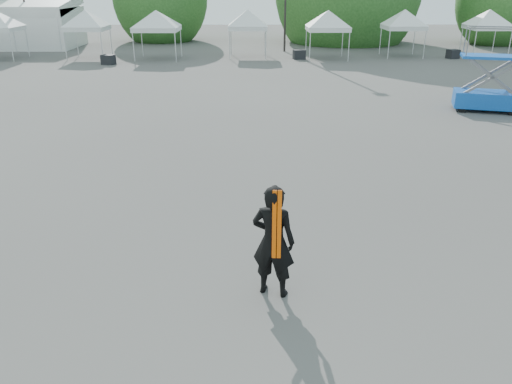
{
  "coord_description": "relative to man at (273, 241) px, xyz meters",
  "views": [
    {
      "loc": [
        0.42,
        -9.17,
        5.08
      ],
      "look_at": [
        0.49,
        -0.17,
        1.3
      ],
      "focal_mm": 35.0,
      "sensor_mm": 36.0,
      "label": 1
    }
  ],
  "objects": [
    {
      "name": "ground",
      "position": [
        -0.77,
        1.69,
        -1.03
      ],
      "size": [
        120.0,
        120.0,
        0.0
      ],
      "primitive_type": "plane",
      "color": "#474442",
      "rests_on": "ground"
    },
    {
      "name": "tree_far_e",
      "position": [
        21.23,
        38.69,
        2.6
      ],
      "size": [
        3.84,
        3.84,
        5.84
      ],
      "color": "#382314",
      "rests_on": "ground"
    },
    {
      "name": "tent_c",
      "position": [
        -12.19,
        30.05,
        2.03
      ],
      "size": [
        3.89,
        3.89,
        3.88
      ],
      "color": "silver",
      "rests_on": "ground"
    },
    {
      "name": "tent_d",
      "position": [
        -7.08,
        29.51,
        2.03
      ],
      "size": [
        4.37,
        4.37,
        3.88
      ],
      "color": "silver",
      "rests_on": "ground"
    },
    {
      "name": "tent_e",
      "position": [
        -0.67,
        30.6,
        2.03
      ],
      "size": [
        3.93,
        3.93,
        3.88
      ],
      "color": "silver",
      "rests_on": "ground"
    },
    {
      "name": "tent_f",
      "position": [
        5.0,
        29.56,
        2.03
      ],
      "size": [
        4.11,
        4.11,
        3.88
      ],
      "color": "silver",
      "rests_on": "ground"
    },
    {
      "name": "tent_g",
      "position": [
        10.71,
        30.64,
        2.03
      ],
      "size": [
        3.91,
        3.91,
        3.88
      ],
      "color": "silver",
      "rests_on": "ground"
    },
    {
      "name": "tent_h",
      "position": [
        16.85,
        30.64,
        2.03
      ],
      "size": [
        3.86,
        3.86,
        3.88
      ],
      "color": "silver",
      "rests_on": "ground"
    },
    {
      "name": "man",
      "position": [
        0.0,
        0.0,
        0.0
      ],
      "size": [
        0.86,
        0.7,
        2.05
      ],
      "rotation": [
        0.0,
        0.0,
        2.82
      ],
      "color": "black",
      "rests_on": "ground"
    },
    {
      "name": "scissor_lift",
      "position": [
        9.65,
        13.57,
        0.7
      ],
      "size": [
        2.92,
        2.0,
        3.43
      ],
      "rotation": [
        0.0,
        0.0,
        -0.28
      ],
      "color": "#0B409A",
      "rests_on": "ground"
    },
    {
      "name": "crate_west",
      "position": [
        -10.03,
        26.91,
        -0.71
      ],
      "size": [
        0.98,
        0.87,
        0.63
      ],
      "primitive_type": "cube",
      "rotation": [
        0.0,
        0.0,
        -0.34
      ],
      "color": "black",
      "rests_on": "ground"
    },
    {
      "name": "crate_mid",
      "position": [
        3.03,
        29.36,
        -0.7
      ],
      "size": [
        0.93,
        0.77,
        0.65
      ],
      "primitive_type": "cube",
      "rotation": [
        0.0,
        0.0,
        0.15
      ],
      "color": "black",
      "rests_on": "ground"
    },
    {
      "name": "crate_east",
      "position": [
        14.23,
        29.61,
        -0.71
      ],
      "size": [
        0.98,
        0.88,
        0.63
      ],
      "primitive_type": "cube",
      "rotation": [
        0.0,
        0.0,
        0.36
      ],
      "color": "black",
      "rests_on": "ground"
    }
  ]
}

